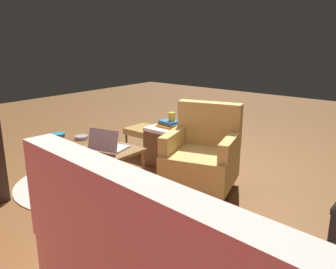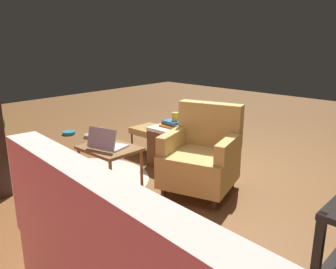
# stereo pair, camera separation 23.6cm
# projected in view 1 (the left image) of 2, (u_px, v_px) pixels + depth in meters

# --- Properties ---
(ground) EXTENTS (12.00, 12.00, 0.00)m
(ground) POSITION_uv_depth(u_px,v_px,m) (193.00, 175.00, 3.97)
(ground) COLOR brown
(armchair) EXTENTS (0.82, 0.84, 0.87)m
(armchair) POSITION_uv_depth(u_px,v_px,m) (202.00, 155.00, 3.53)
(armchair) COLOR tan
(armchair) RESTS_ON ground
(laptop_desk) EXTENTS (0.56, 0.44, 0.48)m
(laptop_desk) POSITION_uv_depth(u_px,v_px,m) (111.00, 154.00, 3.39)
(laptop_desk) COLOR olive
(laptop_desk) RESTS_ON ground
(laptop) EXTENTS (0.37, 0.32, 0.21)m
(laptop) POSITION_uv_depth(u_px,v_px,m) (108.00, 145.00, 3.33)
(laptop) COLOR silver
(laptop) RESTS_ON laptop_desk
(wicker_hamper) EXTENTS (0.45, 0.45, 0.48)m
(wicker_hamper) POSITION_uv_depth(u_px,v_px,m) (169.00, 146.00, 4.24)
(wicker_hamper) COLOR brown
(wicker_hamper) RESTS_ON ground
(book_stack_hamper) EXTENTS (0.27, 0.21, 0.07)m
(book_stack_hamper) POSITION_uv_depth(u_px,v_px,m) (169.00, 124.00, 4.17)
(book_stack_hamper) COLOR orange
(book_stack_hamper) RESTS_ON wicker_hamper
(yellow_mug) EXTENTS (0.08, 0.08, 0.10)m
(yellow_mug) POSITION_uv_depth(u_px,v_px,m) (172.00, 117.00, 4.15)
(yellow_mug) COLOR yellow
(yellow_mug) RESTS_ON book_stack_hamper
(tv_remote) EXTENTS (0.08, 0.17, 0.02)m
(tv_remote) POSITION_uv_depth(u_px,v_px,m) (167.00, 123.00, 4.29)
(tv_remote) COLOR #262628
(tv_remote) RESTS_ON wicker_hamper
(ottoman) EXTENTS (0.40, 0.40, 0.36)m
(ottoman) POSITION_uv_depth(u_px,v_px,m) (144.00, 131.00, 4.62)
(ottoman) COLOR #AD8442
(ottoman) RESTS_ON ground
(circular_rug) EXTENTS (1.41, 1.41, 0.01)m
(circular_rug) POSITION_uv_depth(u_px,v_px,m) (83.00, 182.00, 3.76)
(circular_rug) COLOR beige
(circular_rug) RESTS_ON ground
(pet_bowl_steel) EXTENTS (0.20, 0.20, 0.05)m
(pet_bowl_steel) POSITION_uv_depth(u_px,v_px,m) (82.00, 137.00, 5.37)
(pet_bowl_steel) COLOR silver
(pet_bowl_steel) RESTS_ON ground
(pet_bowl_teal) EXTENTS (0.20, 0.20, 0.05)m
(pet_bowl_teal) POSITION_uv_depth(u_px,v_px,m) (59.00, 135.00, 5.50)
(pet_bowl_teal) COLOR teal
(pet_bowl_teal) RESTS_ON ground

